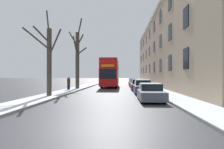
# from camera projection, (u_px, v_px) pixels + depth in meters

# --- Properties ---
(ground_plane) EXTENTS (320.00, 320.00, 0.00)m
(ground_plane) POSITION_uv_depth(u_px,v_px,m) (92.00, 128.00, 7.11)
(ground_plane) COLOR #38383D
(sidewalk_left) EXTENTS (2.25, 130.00, 0.16)m
(sidewalk_left) POSITION_uv_depth(u_px,v_px,m) (102.00, 82.00, 60.32)
(sidewalk_left) COLOR gray
(sidewalk_left) RESTS_ON ground
(sidewalk_right) EXTENTS (2.25, 130.00, 0.16)m
(sidewalk_right) POSITION_uv_depth(u_px,v_px,m) (137.00, 82.00, 59.74)
(sidewalk_right) COLOR gray
(sidewalk_right) RESTS_ON ground
(terrace_facade_right) EXTENTS (9.10, 52.76, 13.08)m
(terrace_facade_right) POSITION_uv_depth(u_px,v_px,m) (176.00, 51.00, 36.93)
(terrace_facade_right) COLOR tan
(terrace_facade_right) RESTS_ON ground
(bare_tree_left_0) EXTENTS (3.28, 2.97, 8.08)m
(bare_tree_left_0) POSITION_uv_depth(u_px,v_px,m) (49.00, 58.00, 17.08)
(bare_tree_left_0) COLOR #423A30
(bare_tree_left_0) RESTS_ON ground
(bare_tree_left_1) EXTENTS (2.66, 3.14, 9.37)m
(bare_tree_left_1) POSITION_uv_depth(u_px,v_px,m) (77.00, 58.00, 26.85)
(bare_tree_left_1) COLOR #423A30
(bare_tree_left_1) RESTS_ON ground
(double_decker_bus) EXTENTS (2.61, 10.13, 4.44)m
(double_decker_bus) POSITION_uv_depth(u_px,v_px,m) (110.00, 72.00, 32.79)
(double_decker_bus) COLOR red
(double_decker_bus) RESTS_ON ground
(parked_car_0) EXTENTS (1.72, 4.00, 1.31)m
(parked_car_0) POSITION_uv_depth(u_px,v_px,m) (150.00, 93.00, 14.54)
(parked_car_0) COLOR #474C56
(parked_car_0) RESTS_ON ground
(parked_car_1) EXTENTS (1.72, 3.95, 1.47)m
(parked_car_1) POSITION_uv_depth(u_px,v_px,m) (143.00, 87.00, 20.39)
(parked_car_1) COLOR navy
(parked_car_1) RESTS_ON ground
(parked_car_2) EXTENTS (1.90, 4.42, 1.42)m
(parked_car_2) POSITION_uv_depth(u_px,v_px,m) (138.00, 85.00, 25.97)
(parked_car_2) COLOR maroon
(parked_car_2) RESTS_ON ground
(parked_car_3) EXTENTS (1.86, 4.34, 1.39)m
(parked_car_3) POSITION_uv_depth(u_px,v_px,m) (135.00, 83.00, 32.11)
(parked_car_3) COLOR navy
(parked_car_3) RESTS_ON ground
(parked_car_4) EXTENTS (1.79, 3.96, 1.41)m
(parked_car_4) POSITION_uv_depth(u_px,v_px,m) (133.00, 82.00, 38.35)
(parked_car_4) COLOR maroon
(parked_car_4) RESTS_ON ground
(oncoming_van) EXTENTS (1.99, 5.63, 2.41)m
(oncoming_van) POSITION_uv_depth(u_px,v_px,m) (111.00, 78.00, 49.55)
(oncoming_van) COLOR #9EA3AD
(oncoming_van) RESTS_ON ground
(pedestrian_left_sidewalk) EXTENTS (0.39, 0.39, 1.77)m
(pedestrian_left_sidewalk) POSITION_uv_depth(u_px,v_px,m) (69.00, 83.00, 24.60)
(pedestrian_left_sidewalk) COLOR black
(pedestrian_left_sidewalk) RESTS_ON ground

